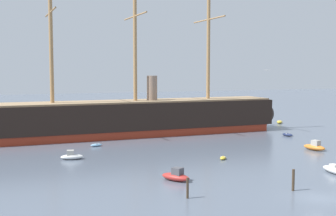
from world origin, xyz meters
name	(u,v)px	position (x,y,z in m)	size (l,w,h in m)	color
ground_plane	(318,198)	(0.00, 0.00, 0.00)	(400.00, 400.00, 0.00)	slate
tall_ship	(136,117)	(-5.24, 46.58, 3.56)	(67.92, 14.32, 32.67)	maroon
motorboat_foreground_left	(176,176)	(-10.64, 11.41, 0.54)	(3.31, 3.91, 1.54)	#B22D28
sailboat_foreground_right	(335,170)	(8.88, 7.81, 0.49)	(1.55, 4.50, 5.78)	silver
dinghy_near_centre	(223,158)	(0.01, 20.32, 0.21)	(1.74, 1.90, 0.43)	gold
motorboat_mid_left	(72,156)	(-20.12, 27.72, 0.47)	(3.33, 1.74, 1.33)	silver
motorboat_mid_right	(315,147)	(16.90, 21.73, 0.56)	(2.50, 4.09, 1.60)	orange
dinghy_alongside_bow	(96,145)	(-14.77, 37.07, 0.24)	(2.12, 1.22, 0.47)	#7FB2D6
dinghy_alongside_stern	(288,135)	(21.69, 35.57, 0.28)	(1.59, 2.53, 0.56)	#1E284C
dinghy_far_left	(23,133)	(-25.60, 56.53, 0.23)	(2.02, 1.03, 0.46)	#B22D28
dinghy_far_right	(280,122)	(31.98, 53.20, 0.33)	(2.78, 2.89, 0.66)	gold
motorboat_distant_centre	(142,122)	(0.59, 61.61, 0.69)	(4.79, 2.26, 1.96)	#B22D28
mooring_piling_nearest	(188,188)	(-12.13, 4.49, 1.04)	(0.24, 0.24, 2.09)	#423323
mooring_piling_right_pair	(293,180)	(-0.63, 3.18, 1.15)	(0.28, 0.28, 2.30)	#423323
seagull_in_flight	(267,70)	(7.83, 21.58, 12.63)	(0.73, 0.90, 0.13)	silver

